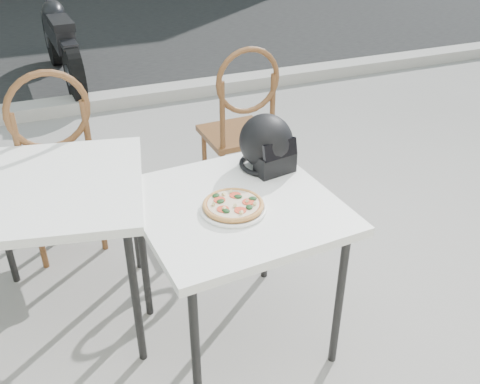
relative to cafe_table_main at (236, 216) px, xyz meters
name	(u,v)px	position (x,y,z in m)	size (l,w,h in m)	color
ground	(303,273)	(0.54, 0.30, -0.72)	(80.00, 80.00, 0.00)	gray
street_asphalt	(103,14)	(0.54, 7.30, -0.72)	(30.00, 8.00, 0.00)	black
curb	(168,92)	(0.54, 3.30, -0.66)	(30.00, 0.25, 0.12)	#A29F98
cafe_table_main	(236,216)	(0.00, 0.00, 0.00)	(0.89, 0.89, 0.79)	white
plate	(233,208)	(-0.03, -0.05, 0.08)	(0.35, 0.35, 0.02)	white
pizza	(233,205)	(-0.03, -0.05, 0.10)	(0.34, 0.34, 0.03)	#CE8F4B
helmet	(267,145)	(0.25, 0.25, 0.19)	(0.29, 0.30, 0.26)	black
cafe_chair_main	(241,119)	(0.49, 1.17, -0.09)	(0.45, 0.45, 1.13)	brown
cafe_table_side	(49,197)	(-0.74, 0.44, 0.01)	(1.00, 1.00, 0.80)	white
cafe_chair_side	(54,155)	(-0.68, 1.04, -0.07)	(0.51, 0.51, 1.17)	brown
motorcycle	(60,42)	(-0.37, 4.18, -0.28)	(0.53, 2.03, 1.01)	black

